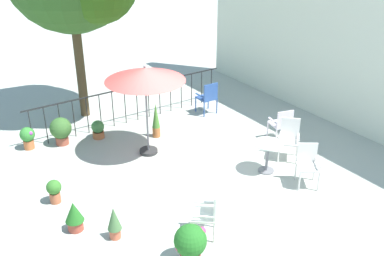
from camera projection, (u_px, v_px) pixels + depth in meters
ground_plane at (194, 168)px, 10.36m from camera, size 60.00×60.00×0.00m
villa_facade at (345, 25)px, 11.57m from camera, size 10.37×0.30×5.31m
terrace_railing at (131, 99)px, 12.31m from camera, size 0.03×5.80×1.01m
patio_umbrella_0 at (145, 75)px, 10.14m from camera, size 1.83×1.83×2.21m
cafe_table_0 at (268, 152)px, 10.02m from camera, size 0.65×0.65×0.71m
patio_chair_0 at (289, 136)px, 10.58m from camera, size 0.63×0.63×0.97m
patio_chair_1 at (282, 123)px, 11.31m from camera, size 0.58×0.56×0.89m
patio_chair_2 at (308, 162)px, 9.56m from camera, size 0.62×0.62×0.90m
patio_chair_3 at (208, 211)px, 8.03m from camera, size 0.63×0.63×0.92m
patio_chair_4 at (208, 96)px, 12.85m from camera, size 0.47×0.49×0.94m
potted_plant_0 at (114, 222)px, 8.02m from camera, size 0.26×0.26×0.65m
potted_plant_1 at (156, 120)px, 11.58m from camera, size 0.20×0.20×0.93m
potted_plant_2 at (28, 137)px, 11.05m from camera, size 0.36×0.36×0.57m
potted_plant_3 at (54, 190)px, 9.03m from camera, size 0.30×0.30×0.50m
potted_plant_4 at (190, 242)px, 7.45m from camera, size 0.55×0.56×0.72m
potted_plant_5 at (61, 130)px, 11.24m from camera, size 0.54×0.54×0.71m
potted_plant_6 at (98, 129)px, 11.61m from camera, size 0.33×0.33×0.48m
potted_plant_7 at (74, 215)px, 8.24m from camera, size 0.34×0.34×0.60m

